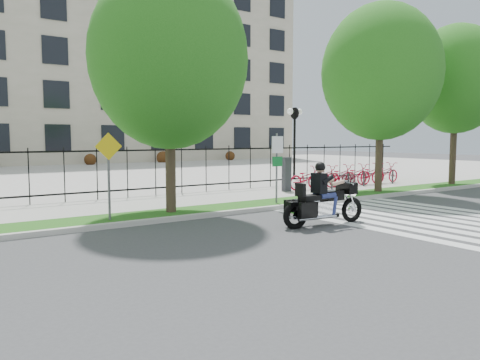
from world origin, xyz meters
TOP-DOWN VIEW (x-y plane):
  - ground at (0.00, 0.00)m, footprint 120.00×120.00m
  - curb at (0.00, 4.10)m, footprint 60.00×0.20m
  - grass_verge at (0.00, 4.95)m, footprint 60.00×1.50m
  - sidewalk at (0.00, 7.45)m, footprint 60.00×3.50m
  - plaza at (0.00, 25.00)m, footprint 80.00×34.00m
  - crosswalk_stripes at (4.83, 0.00)m, footprint 5.70×8.00m
  - iron_fence at (0.00, 9.20)m, footprint 30.00×0.06m
  - office_building at (0.00, 44.92)m, footprint 60.00×21.90m
  - lamp_post_right at (10.00, 12.00)m, footprint 1.06×0.70m
  - street_tree_1 at (-1.43, 4.95)m, footprint 4.92×4.92m
  - street_tree_2 at (8.69, 4.95)m, footprint 5.12×5.12m
  - street_tree_3 at (14.49, 4.95)m, footprint 4.74×4.74m
  - bike_share_station at (9.20, 7.20)m, footprint 7.89×0.89m
  - sign_pole_regulatory at (2.61, 4.58)m, footprint 0.50×0.09m
  - sign_pole_warning at (-3.55, 4.58)m, footprint 0.78×0.09m
  - motorcycle_rider at (1.45, 1.06)m, footprint 2.84×0.90m

SIDE VIEW (x-z plane):
  - ground at x=0.00m, z-range 0.00..0.00m
  - crosswalk_stripes at x=4.83m, z-range 0.00..0.01m
  - plaza at x=0.00m, z-range 0.00..0.10m
  - curb at x=0.00m, z-range 0.00..0.15m
  - grass_verge at x=0.00m, z-range 0.00..0.15m
  - sidewalk at x=0.00m, z-range 0.00..0.15m
  - bike_share_station at x=9.20m, z-range -0.06..1.44m
  - motorcycle_rider at x=1.45m, z-range -0.37..1.82m
  - iron_fence at x=0.00m, z-range 0.15..2.15m
  - sign_pole_regulatory at x=2.61m, z-range 0.49..2.99m
  - sign_pole_warning at x=-3.55m, z-range 0.50..2.99m
  - lamp_post_right at x=10.00m, z-range 1.08..5.33m
  - street_tree_1 at x=-1.43m, z-range 1.13..8.77m
  - street_tree_2 at x=8.69m, z-range 1.26..9.38m
  - street_tree_3 at x=14.49m, z-range 1.42..9.43m
  - office_building at x=0.00m, z-range -0.11..20.04m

